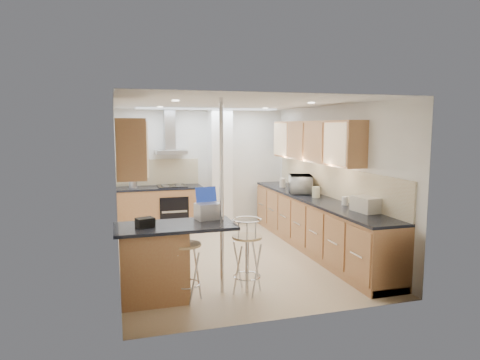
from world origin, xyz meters
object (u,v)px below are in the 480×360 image
object	(u,v)px
bar_stool_near	(186,264)
bar_stool_end	(247,256)
microwave	(301,184)
bread_bin	(368,204)
laptop	(208,211)

from	to	relation	value
bar_stool_near	bar_stool_end	size ratio (longest dim) A/B	0.96
microwave	bar_stool_end	xyz separation A→B (m)	(-1.71, -2.13, -0.59)
microwave	bread_bin	bearing A→B (deg)	-156.87
microwave	bread_bin	distance (m)	1.92
bar_stool_end	bar_stool_near	bearing A→B (deg)	109.81
bar_stool_end	bread_bin	distance (m)	1.98
microwave	bar_stool_near	size ratio (longest dim) A/B	0.62
microwave	laptop	size ratio (longest dim) A/B	1.92
microwave	bar_stool_end	size ratio (longest dim) A/B	0.59
microwave	bar_stool_near	world-z (taller)	microwave
laptop	bar_stool_near	world-z (taller)	laptop
laptop	bar_stool_end	bearing A→B (deg)	-45.83
laptop	bar_stool_near	distance (m)	0.74
bar_stool_near	bar_stool_end	world-z (taller)	bar_stool_end
microwave	bread_bin	xyz separation A→B (m)	(0.19, -1.91, -0.05)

